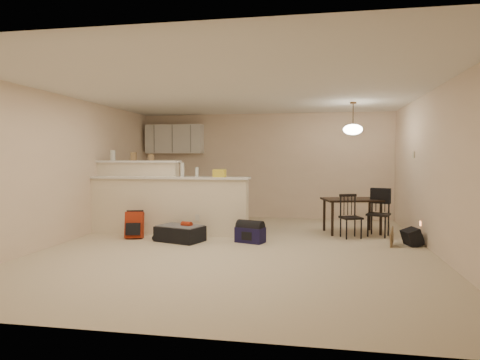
% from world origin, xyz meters
% --- Properties ---
extents(room, '(7.00, 7.02, 2.50)m').
position_xyz_m(room, '(0.00, 0.00, 1.25)').
color(room, beige).
rests_on(room, ground).
extents(breakfast_bar, '(3.08, 0.58, 1.39)m').
position_xyz_m(breakfast_bar, '(-1.76, 0.98, 0.61)').
color(breakfast_bar, '#F2E3C3').
rests_on(breakfast_bar, ground).
extents(upper_cabinets, '(1.40, 0.34, 0.70)m').
position_xyz_m(upper_cabinets, '(-2.20, 3.32, 1.90)').
color(upper_cabinets, white).
rests_on(upper_cabinets, room).
extents(kitchen_counter, '(1.80, 0.60, 0.90)m').
position_xyz_m(kitchen_counter, '(-2.00, 3.19, 0.45)').
color(kitchen_counter, white).
rests_on(kitchen_counter, ground).
extents(thermostat, '(0.02, 0.12, 0.12)m').
position_xyz_m(thermostat, '(2.98, 1.55, 1.50)').
color(thermostat, beige).
rests_on(thermostat, room).
extents(jar, '(0.10, 0.10, 0.20)m').
position_xyz_m(jar, '(-2.72, 1.12, 1.49)').
color(jar, silver).
rests_on(jar, breakfast_bar).
extents(cereal_box, '(0.10, 0.07, 0.16)m').
position_xyz_m(cereal_box, '(-2.29, 1.12, 1.47)').
color(cereal_box, '#90724A').
rests_on(cereal_box, breakfast_bar).
extents(small_box, '(0.08, 0.06, 0.12)m').
position_xyz_m(small_box, '(-1.92, 1.12, 1.45)').
color(small_box, '#90724A').
rests_on(small_box, breakfast_bar).
extents(bottle_a, '(0.07, 0.07, 0.26)m').
position_xyz_m(bottle_a, '(-1.23, 0.90, 1.22)').
color(bottle_a, silver).
rests_on(bottle_a, breakfast_bar).
extents(bottle_b, '(0.06, 0.06, 0.18)m').
position_xyz_m(bottle_b, '(-0.95, 0.90, 1.18)').
color(bottle_b, silver).
rests_on(bottle_b, breakfast_bar).
extents(bag_lump, '(0.22, 0.18, 0.14)m').
position_xyz_m(bag_lump, '(-0.52, 0.90, 1.16)').
color(bag_lump, '#90724A').
rests_on(bag_lump, breakfast_bar).
extents(dining_table, '(1.20, 0.94, 0.66)m').
position_xyz_m(dining_table, '(1.91, 1.66, 0.58)').
color(dining_table, black).
rests_on(dining_table, ground).
extents(pendant_lamp, '(0.36, 0.36, 0.62)m').
position_xyz_m(pendant_lamp, '(1.91, 1.66, 1.99)').
color(pendant_lamp, brown).
rests_on(pendant_lamp, room).
extents(dining_chair_near, '(0.43, 0.42, 0.78)m').
position_xyz_m(dining_chair_near, '(1.85, 1.12, 0.39)').
color(dining_chair_near, black).
rests_on(dining_chair_near, ground).
extents(dining_chair_far, '(0.48, 0.47, 0.86)m').
position_xyz_m(dining_chair_far, '(2.36, 1.38, 0.43)').
color(dining_chair_far, black).
rests_on(dining_chair_far, ground).
extents(suitcase, '(0.89, 0.72, 0.26)m').
position_xyz_m(suitcase, '(-1.08, 0.30, 0.13)').
color(suitcase, black).
rests_on(suitcase, ground).
extents(red_backpack, '(0.35, 0.26, 0.47)m').
position_xyz_m(red_backpack, '(-1.98, 0.43, 0.23)').
color(red_backpack, '#A82B13').
rests_on(red_backpack, ground).
extents(navy_duffel, '(0.54, 0.40, 0.26)m').
position_xyz_m(navy_duffel, '(0.13, 0.41, 0.13)').
color(navy_duffel, '#16123B').
rests_on(navy_duffel, ground).
extents(black_daypack, '(0.29, 0.35, 0.27)m').
position_xyz_m(black_daypack, '(2.79, 0.61, 0.14)').
color(black_daypack, black).
rests_on(black_daypack, ground).
extents(cardboard_sheet, '(0.11, 0.35, 0.27)m').
position_xyz_m(cardboard_sheet, '(2.45, 0.50, 0.14)').
color(cardboard_sheet, '#90724A').
rests_on(cardboard_sheet, ground).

